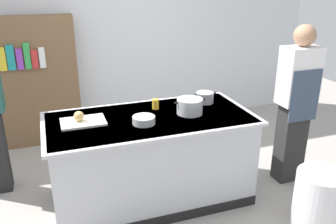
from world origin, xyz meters
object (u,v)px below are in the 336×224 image
object	(u,v)px
onion	(79,116)
juice_cup	(156,104)
sauce_pan	(205,97)
stock_pot	(190,106)
person_chef	(296,102)
mixing_bowl	(144,120)
bookshelf	(35,82)
trash_bin	(318,201)

from	to	relation	value
onion	juice_cup	distance (m)	0.78
juice_cup	sauce_pan	bearing A→B (deg)	0.80
juice_cup	stock_pot	bearing A→B (deg)	-40.75
sauce_pan	juice_cup	xyz separation A→B (m)	(-0.55, -0.01, -0.01)
person_chef	mixing_bowl	bearing A→B (deg)	98.47
onion	person_chef	distance (m)	2.22
stock_pot	bookshelf	distance (m)	2.33
juice_cup	trash_bin	world-z (taller)	juice_cup
onion	stock_pot	bearing A→B (deg)	-6.11
sauce_pan	onion	bearing A→B (deg)	-174.27
mixing_bowl	onion	bearing A→B (deg)	159.06
stock_pot	mixing_bowl	xyz separation A→B (m)	(-0.49, -0.10, -0.04)
stock_pot	person_chef	world-z (taller)	person_chef
onion	person_chef	xyz separation A→B (m)	(2.21, -0.22, -0.05)
trash_bin	bookshelf	distance (m)	3.63
onion	person_chef	size ratio (longest dim) A/B	0.05
juice_cup	bookshelf	world-z (taller)	bookshelf
stock_pot	trash_bin	bearing A→B (deg)	-46.27
sauce_pan	mixing_bowl	world-z (taller)	sauce_pan
stock_pot	mixing_bowl	size ratio (longest dim) A/B	1.53
juice_cup	trash_bin	size ratio (longest dim) A/B	0.18
juice_cup	trash_bin	xyz separation A→B (m)	(1.14, -1.15, -0.67)
onion	mixing_bowl	world-z (taller)	onion
stock_pot	sauce_pan	size ratio (longest dim) A/B	1.26
trash_bin	sauce_pan	bearing A→B (deg)	117.37
sauce_pan	person_chef	xyz separation A→B (m)	(0.89, -0.35, -0.04)
onion	person_chef	bearing A→B (deg)	-5.59
onion	trash_bin	xyz separation A→B (m)	(1.91, -1.02, -0.68)
mixing_bowl	juice_cup	bearing A→B (deg)	57.17
mixing_bowl	trash_bin	distance (m)	1.71
trash_bin	mixing_bowl	bearing A→B (deg)	149.22
sauce_pan	juice_cup	bearing A→B (deg)	-179.20
stock_pot	bookshelf	world-z (taller)	bookshelf
onion	sauce_pan	xyz separation A→B (m)	(1.32, 0.13, -0.01)
sauce_pan	stock_pot	bearing A→B (deg)	-138.29
mixing_bowl	bookshelf	world-z (taller)	bookshelf
onion	sauce_pan	bearing A→B (deg)	5.73
trash_bin	bookshelf	bearing A→B (deg)	130.13
onion	stock_pot	distance (m)	1.05
person_chef	bookshelf	xyz separation A→B (m)	(-2.60, 1.93, -0.06)
stock_pot	sauce_pan	bearing A→B (deg)	41.71
stock_pot	juice_cup	distance (m)	0.36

